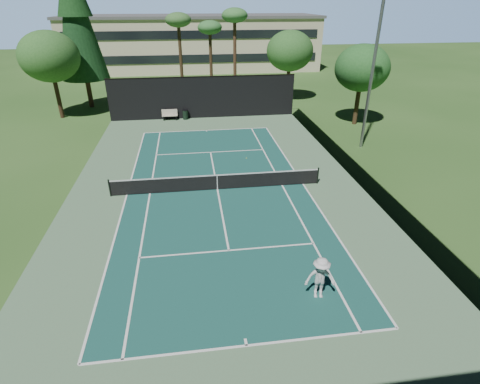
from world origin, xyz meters
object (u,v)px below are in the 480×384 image
object	(u,v)px
tennis_ball_c	(246,158)
tennis_ball_d	(108,180)
trash_bin	(185,115)
tennis_net	(217,182)
tennis_ball_b	(193,183)
player	(320,278)
park_bench	(170,114)

from	to	relation	value
tennis_ball_c	tennis_ball_d	world-z (taller)	tennis_ball_d
tennis_ball_d	trash_bin	bearing A→B (deg)	69.12
tennis_net	tennis_ball_b	xyz separation A→B (m)	(-1.46, 1.01, -0.52)
player	tennis_ball_d	xyz separation A→B (m)	(-10.14, 12.17, -0.88)
park_bench	tennis_net	bearing A→B (deg)	-77.99
player	tennis_ball_c	size ratio (longest dim) A/B	26.11
tennis_ball_c	player	bearing A→B (deg)	-87.50
tennis_ball_c	tennis_ball_d	bearing A→B (deg)	-165.16
tennis_ball_b	park_bench	distance (m)	14.82
tennis_net	park_bench	distance (m)	16.05
tennis_ball_c	tennis_ball_d	distance (m)	9.82
tennis_net	trash_bin	bearing A→B (deg)	96.63
tennis_net	player	xyz separation A→B (m)	(3.19, -9.89, 0.36)
player	park_bench	size ratio (longest dim) A/B	1.22
park_bench	tennis_ball_b	bearing A→B (deg)	-82.70
tennis_ball_c	park_bench	xyz separation A→B (m)	(-5.89, 10.91, 0.51)
tennis_ball_b	tennis_ball_c	size ratio (longest dim) A/B	1.05
tennis_ball_b	tennis_ball_d	world-z (taller)	tennis_ball_d
player	tennis_ball_b	size ratio (longest dim) A/B	24.92
tennis_net	tennis_ball_d	size ratio (longest dim) A/B	170.73
tennis_net	trash_bin	size ratio (longest dim) A/B	13.65
player	tennis_ball_c	bearing A→B (deg)	101.52
tennis_ball_b	trash_bin	world-z (taller)	trash_bin
tennis_ball_d	tennis_ball_b	bearing A→B (deg)	-13.00
player	trash_bin	distance (m)	26.08
tennis_ball_d	trash_bin	size ratio (longest dim) A/B	0.08
tennis_ball_c	trash_bin	world-z (taller)	trash_bin
tennis_net	tennis_ball_c	size ratio (longest dim) A/B	183.79
tennis_ball_b	trash_bin	bearing A→B (deg)	91.43
tennis_ball_b	park_bench	xyz separation A→B (m)	(-1.88, 14.69, 0.51)
tennis_ball_b	trash_bin	xyz separation A→B (m)	(-0.37, 14.69, 0.44)
tennis_ball_c	park_bench	world-z (taller)	park_bench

